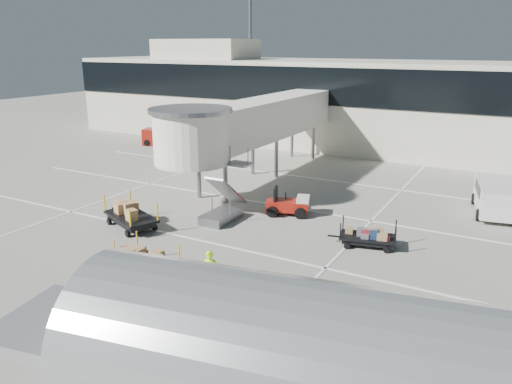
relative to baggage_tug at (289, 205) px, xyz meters
The scene contains 11 objects.
ground 7.95m from the baggage_tug, 100.47° to the right, with size 140.00×140.00×0.00m, color #9A9789.
lane_markings 2.67m from the baggage_tug, 143.92° to the left, with size 40.00×30.00×0.02m.
terminal 22.49m from the baggage_tug, 94.63° to the left, with size 64.00×12.11×15.20m.
jet_bridge 7.93m from the baggage_tug, 140.46° to the left, with size 5.70×20.40×6.03m.
baggage_tug is the anchor object (origin of this frame).
suitcase_cart 5.93m from the baggage_tug, 24.09° to the right, with size 3.37×1.91×1.29m.
box_cart_near 10.08m from the baggage_tug, 101.78° to the right, with size 3.55×1.78×1.36m.
box_cart_far 8.88m from the baggage_tug, 136.01° to the right, with size 4.19×2.85×1.63m.
ground_worker 10.31m from the baggage_tug, 82.00° to the right, with size 0.66×0.44×1.83m, color #ACFF1A.
minivan 12.03m from the baggage_tug, 30.17° to the left, with size 2.81×5.08×1.82m.
belt_loader 23.31m from the baggage_tug, 146.58° to the left, with size 4.61×2.87×2.09m.
Camera 1 is at (13.09, -17.12, 9.52)m, focal length 35.00 mm.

